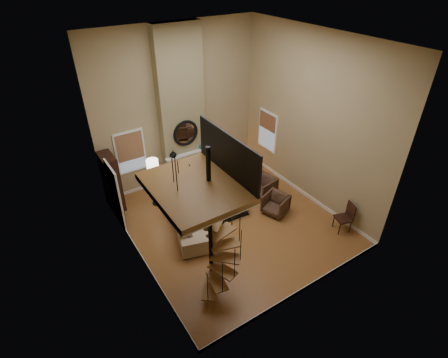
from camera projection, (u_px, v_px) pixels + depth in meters
ground at (231, 221)px, 11.06m from camera, size 6.00×6.50×0.01m
back_wall at (179, 107)px, 11.82m from camera, size 6.00×0.02×5.50m
front_wall at (318, 206)px, 7.27m from camera, size 6.00×0.02×5.50m
left_wall at (127, 177)px, 8.18m from camera, size 0.02×6.50×5.50m
right_wall at (311, 121)px, 10.90m from camera, size 0.02×6.50×5.50m
ceiling at (233, 40)px, 8.03m from camera, size 6.00×6.50×0.01m
baseboard_back at (184, 174)px, 13.29m from camera, size 6.00×0.02×0.12m
baseboard_front at (302, 290)px, 8.76m from camera, size 6.00×0.02×0.12m
baseboard_left at (142, 258)px, 9.67m from camera, size 0.02×6.50×0.12m
baseboard_right at (300, 190)px, 12.38m from camera, size 0.02×6.50×0.12m
chimney_breast at (181, 109)px, 11.69m from camera, size 1.60×0.38×5.50m
hearth at (192, 183)px, 12.85m from camera, size 1.50×0.60×0.04m
firebox at (188, 167)px, 12.76m from camera, size 0.95×0.02×0.72m
mantel at (188, 154)px, 12.37m from camera, size 1.70×0.18×0.06m
mirror_frame at (186, 133)px, 11.97m from camera, size 0.94×0.10×0.94m
mirror_disc at (186, 133)px, 11.98m from camera, size 0.80×0.01×0.80m
vase_left at (173, 154)px, 12.07m from camera, size 0.24×0.24×0.25m
vase_right at (202, 146)px, 12.60m from camera, size 0.20×0.20×0.21m
window_back at (130, 151)px, 11.56m from camera, size 1.02×0.06×1.52m
window_right at (268, 130)px, 12.91m from camera, size 0.06×1.02×1.52m
entry_door at (116, 197)px, 10.40m from camera, size 0.10×1.05×2.16m
loft at (199, 184)px, 7.09m from camera, size 1.70×2.20×1.09m
spiral_stair at (211, 232)px, 8.01m from camera, size 1.47×1.47×4.06m
hutch at (112, 182)px, 11.22m from camera, size 0.42×0.89×1.98m
sofa at (190, 218)px, 10.57m from camera, size 1.68×2.71×0.74m
armchair_near at (264, 186)px, 12.11m from camera, size 0.95×0.93×0.75m
armchair_far at (277, 203)px, 11.28m from camera, size 0.95×0.93×0.68m
coffee_table at (231, 209)px, 11.14m from camera, size 1.26×0.70×0.45m
bowl at (230, 203)px, 11.06m from camera, size 0.40×0.40×0.10m
book at (243, 203)px, 11.10m from camera, size 0.34×0.35×0.03m
floor_lamp at (153, 168)px, 11.08m from camera, size 0.39×0.39×1.70m
accent_lamp at (218, 163)px, 13.64m from camera, size 0.13×0.13×0.45m
side_chair at (346, 216)px, 10.46m from camera, size 0.56×0.55×0.96m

